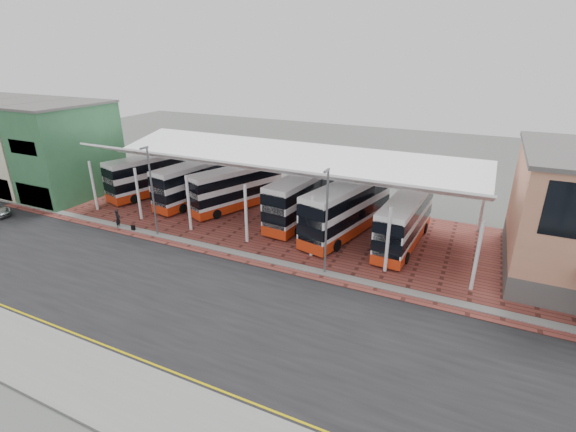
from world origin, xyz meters
name	(u,v)px	position (x,y,z in m)	size (l,w,h in m)	color
ground	(260,311)	(0.00, 0.00, 0.00)	(140.00, 140.00, 0.00)	#4C4F4A
road	(252,319)	(0.00, -1.00, 0.01)	(120.00, 14.00, 0.02)	black
forecourt	(352,239)	(2.00, 13.00, 0.03)	(72.00, 16.00, 0.06)	brown
sidewalk	(165,414)	(0.00, -9.00, 0.07)	(120.00, 4.00, 0.14)	slate
north_kerb	(300,267)	(0.00, 6.20, 0.07)	(120.00, 0.80, 0.14)	slate
yellow_line_near	(192,385)	(0.00, -7.00, 0.03)	(120.00, 0.12, 0.01)	#BDA400
yellow_line_far	(196,381)	(0.00, -6.70, 0.03)	(120.00, 0.12, 0.01)	#BDA400
canopy	(275,163)	(-6.00, 13.94, 5.80)	(37.00, 11.63, 7.07)	white
shop_green	(69,151)	(-30.00, 10.97, 5.12)	(6.40, 10.20, 10.22)	#356F44
shop_cream	(30,146)	(-36.50, 10.97, 5.12)	(6.40, 10.20, 10.22)	beige
lamp_west	(152,189)	(-14.00, 6.27, 4.36)	(0.16, 0.90, 8.07)	slate
lamp_east	(326,219)	(2.00, 6.27, 4.36)	(0.16, 0.90, 8.07)	slate
bus_0	(154,175)	(-22.12, 15.20, 2.28)	(5.29, 11.11, 4.47)	white
bus_1	(197,182)	(-15.97, 15.05, 2.24)	(4.16, 10.90, 4.38)	white
bus_2	(236,188)	(-11.18, 15.22, 2.18)	(6.12, 10.50, 4.27)	white
bus_3	(304,198)	(-3.51, 15.20, 2.34)	(3.67, 11.32, 4.58)	white
bus_4	(347,209)	(1.17, 13.89, 2.40)	(5.13, 11.71, 4.70)	white
bus_5	(405,221)	(6.25, 13.73, 2.16)	(3.08, 10.41, 4.24)	white
pedestrian	(118,219)	(-18.36, 6.00, 0.91)	(0.62, 0.41, 1.71)	black
suitcase	(133,228)	(-16.59, 6.00, 0.33)	(0.32, 0.23, 0.54)	black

